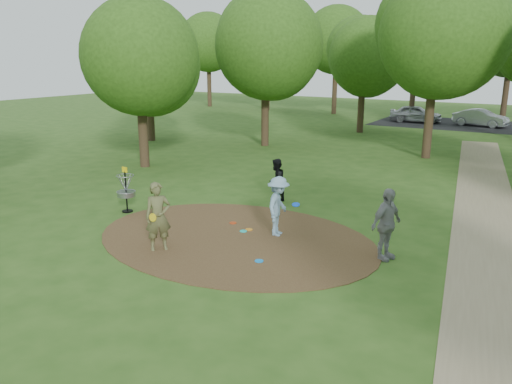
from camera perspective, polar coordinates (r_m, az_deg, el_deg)
The scene contains 16 objects.
ground at distance 14.38m, azimuth -2.46°, elevation -5.31°, with size 100.00×100.00×0.00m, color #2D5119.
dirt_clearing at distance 14.37m, azimuth -2.46°, elevation -5.28°, with size 8.40×8.40×0.02m, color #47301C.
footpath at distance 14.20m, azimuth 25.18°, elevation -7.06°, with size 2.00×40.00×0.01m, color #8C7A5B.
parking_lot at distance 41.91m, azimuth 23.28°, elevation 7.06°, with size 14.00×8.00×0.01m, color black.
player_observer_with_disc at distance 13.49m, azimuth -11.12°, elevation -2.79°, with size 0.78×0.81×1.87m.
player_throwing_with_disc at distance 14.36m, azimuth 2.57°, elevation -1.65°, with size 1.13×1.23×1.75m.
player_walking_with_disc at distance 17.66m, azimuth 2.31°, elevation 1.28°, with size 0.61×0.78×1.59m.
player_waiting_with_disc at distance 13.07m, azimuth 14.67°, elevation -3.59°, with size 0.80×1.19×1.87m.
disc_ground_cyan at distance 14.86m, azimuth -1.45°, elevation -4.49°, with size 0.22×0.22×0.02m, color #19C8BF.
disc_ground_blue at distance 12.77m, azimuth 0.35°, elevation -7.88°, with size 0.22×0.22×0.02m, color #0D87EC.
disc_ground_red at distance 15.60m, azimuth -2.65°, elevation -3.54°, with size 0.22×0.22×0.02m, color #BB3512.
car_left at distance 42.02m, azimuth 17.79°, elevation 8.51°, with size 1.60×3.98×1.36m, color #979A9E.
car_right at distance 41.27m, azimuth 24.28°, elevation 7.73°, with size 1.35×3.87×1.27m, color #9C9EA4.
disc_ground_orange at distance 14.99m, azimuth -0.82°, elevation -4.31°, with size 0.22×0.22×0.02m, color orange.
disc_golf_basket at distance 17.10m, azimuth -14.66°, elevation 0.61°, with size 0.63×0.63×1.54m.
tree_ring at distance 20.25m, azimuth 12.43°, elevation 15.37°, with size 36.95×45.56×8.96m.
Camera 1 is at (7.40, -11.25, 5.02)m, focal length 35.00 mm.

